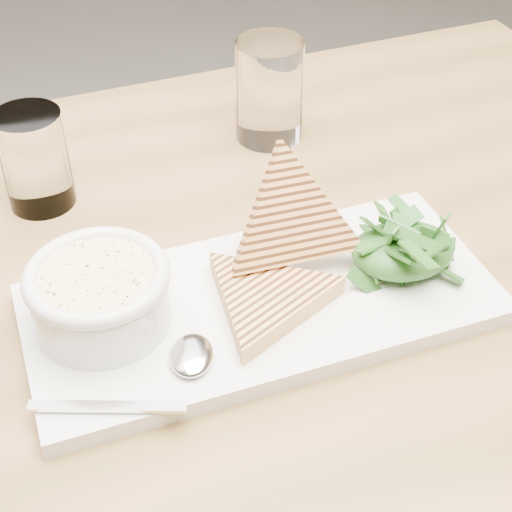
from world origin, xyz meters
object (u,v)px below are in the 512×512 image
object	(u,v)px
platter	(262,304)
glass_near	(35,160)
table_top	(186,315)
soup_bowl	(101,302)
glass_far	(269,91)

from	to	relation	value
platter	glass_near	xyz separation A→B (m)	(-0.18, 0.23, 0.05)
table_top	soup_bowl	xyz separation A→B (m)	(-0.08, -0.03, 0.06)
soup_bowl	glass_near	xyz separation A→B (m)	(-0.04, 0.22, 0.01)
table_top	platter	xyz separation A→B (m)	(0.07, -0.03, 0.03)
platter	glass_far	size ratio (longest dim) A/B	3.51
table_top	glass_far	xyz separation A→B (m)	(0.16, 0.26, 0.08)
glass_far	table_top	bearing A→B (deg)	-121.65
table_top	glass_near	size ratio (longest dim) A/B	11.87
table_top	platter	size ratio (longest dim) A/B	3.00
glass_far	soup_bowl	bearing A→B (deg)	-129.76
table_top	glass_near	world-z (taller)	glass_near
soup_bowl	platter	bearing A→B (deg)	-3.24
glass_near	glass_far	size ratio (longest dim) A/B	0.89
soup_bowl	glass_near	world-z (taller)	glass_near
glass_near	glass_far	xyz separation A→B (m)	(0.28, 0.06, 0.01)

